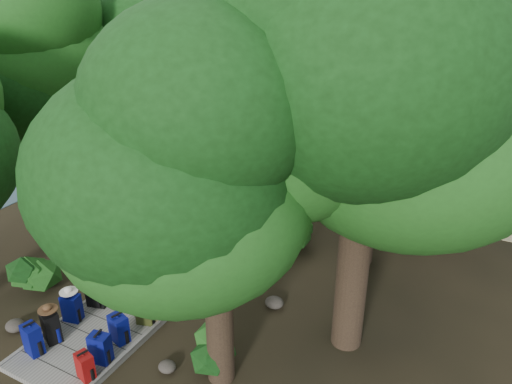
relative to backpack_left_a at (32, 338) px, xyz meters
The scene contains 49 objects.
ground 4.46m from the backpack_left_a, 81.57° to the left, with size 120.00×120.00×0.00m, color #2D2516.
sand_beach 20.41m from the backpack_left_a, 88.17° to the left, with size 40.00×22.00×0.02m, color beige.
water_bay 42.97m from the backpack_left_a, 136.85° to the left, with size 50.00×60.00×0.02m, color #26434E.
distant_hill 65.52m from the backpack_left_a, 126.91° to the left, with size 32.00×16.00×12.00m, color black.
boardwalk 5.45m from the backpack_left_a, 83.12° to the left, with size 2.00×12.00×0.12m, color gray.
backpack_left_a is the anchor object (origin of this frame).
backpack_left_b 0.44m from the backpack_left_a, 87.47° to the left, with size 0.41×0.29×0.76m, color black, non-canonical shape.
backpack_left_c 1.09m from the backpack_left_a, 94.43° to the left, with size 0.37×0.27×0.69m, color #03057A, non-canonical shape.
backpack_left_d 2.38m from the backpack_left_a, 90.12° to the left, with size 0.34×0.25×0.52m, color #03057A, non-canonical shape.
backpack_right_a 1.40m from the backpack_left_a, ahead, with size 0.34×0.24×0.60m, color #9C0E07, non-canonical shape.
backpack_right_b 1.42m from the backpack_left_a, 18.43° to the left, with size 0.38×0.27×0.69m, color #03057A, non-canonical shape.
backpack_right_c 1.65m from the backpack_left_a, 40.13° to the left, with size 0.39×0.28×0.67m, color #03057A, non-canonical shape.
backpack_right_d 2.23m from the backpack_left_a, 52.17° to the left, with size 0.36×0.26×0.56m, color #303815, non-canonical shape.
duffel_right_khaki 2.50m from the backpack_left_a, 56.85° to the left, with size 0.41×0.62×0.41m, color olive, non-canonical shape.
duffel_right_black 3.10m from the backpack_left_a, 63.01° to the left, with size 0.46×0.73×0.46m, color black, non-canonical shape.
suitcase_on_boardwalk 1.71m from the backpack_left_a, 89.20° to the left, with size 0.43×0.24×0.67m, color black, non-canonical shape.
lone_suitcase_on_sand 12.69m from the backpack_left_a, 84.88° to the left, with size 0.43×0.24×0.67m, color black, non-canonical shape.
hat_brown 0.64m from the backpack_left_a, 85.12° to the left, with size 0.39×0.39×0.12m, color #51351E, non-canonical shape.
hat_white 1.19m from the backpack_left_a, 96.48° to the left, with size 0.39×0.39×0.13m, color silver, non-canonical shape.
kayak 15.26m from the backpack_left_a, 99.25° to the left, with size 0.67×3.07×0.31m, color red.
sun_lounger 15.06m from the backpack_left_a, 74.04° to the left, with size 0.52×1.63×0.52m, color silver, non-canonical shape.
tree_right_a 4.92m from the backpack_left_a, 20.19° to the left, with size 4.35×4.35×7.26m, color black, non-canonical shape.
tree_right_b 7.44m from the backpack_left_a, 32.16° to the left, with size 4.97×4.97×8.88m, color black, non-canonical shape.
tree_right_c 8.85m from the backpack_left_a, 54.33° to the left, with size 4.95×4.95×8.57m, color black, non-canonical shape.
tree_right_d 11.74m from the backpack_left_a, 52.25° to the left, with size 6.42×6.42×11.78m, color black, non-canonical shape.
tree_right_e 13.37m from the backpack_left_a, 68.39° to the left, with size 5.42×5.42×9.76m, color black, non-canonical shape.
tree_left_b 6.79m from the backpack_left_a, 129.75° to the left, with size 4.62×4.62×8.31m, color black, non-canonical shape.
tree_left_c 8.22m from the backpack_left_a, 110.60° to the left, with size 4.08×4.08×7.10m, color black, non-canonical shape.
tree_back_a 19.61m from the backpack_left_a, 93.72° to the left, with size 4.80×4.80×8.31m, color black, non-canonical shape.
tree_back_b 21.51m from the backpack_left_a, 84.52° to the left, with size 5.58×5.58×9.97m, color black, non-canonical shape.
tree_back_c 21.66m from the backpack_left_a, 75.61° to the left, with size 5.45×5.45×9.80m, color black, non-canonical shape.
tree_back_d 20.03m from the backpack_left_a, 104.28° to the left, with size 4.65×4.65×7.75m, color black, non-canonical shape.
palm_right_a 11.74m from the backpack_left_a, 70.82° to the left, with size 4.65×4.65×7.92m, color #123D11, non-canonical shape.
palm_right_b 16.88m from the backpack_left_a, 70.58° to the left, with size 4.29×4.29×8.28m, color #123D11, non-canonical shape.
palm_right_c 17.44m from the backpack_left_a, 79.10° to the left, with size 4.71×4.71×7.49m, color #123D11, non-canonical shape.
palm_left_a 11.72m from the backpack_left_a, 111.20° to the left, with size 4.72×4.72×7.50m, color #123D11, non-canonical shape.
rock_left_a 1.16m from the backpack_left_a, 161.79° to the left, with size 0.42×0.38×0.23m, color #4C473F, non-canonical shape.
rock_left_b 2.98m from the backpack_left_a, 140.00° to the left, with size 0.38×0.34×0.21m, color #4C473F, non-canonical shape.
rock_left_c 5.23m from the backpack_left_a, 98.83° to the left, with size 0.46×0.42×0.26m, color #4C473F, non-canonical shape.
rock_left_d 7.71m from the backpack_left_a, 101.44° to the left, with size 0.34×0.31×0.19m, color #4C473F, non-canonical shape.
rock_right_a 2.74m from the backpack_left_a, 20.11° to the left, with size 0.36×0.32×0.20m, color #4C473F, non-canonical shape.
rock_right_b 5.09m from the backpack_left_a, 46.20° to the left, with size 0.44×0.39×0.24m, color #4C473F, non-canonical shape.
rock_right_c 5.85m from the backpack_left_a, 69.36° to the left, with size 0.31×0.27×0.17m, color #4C473F, non-canonical shape.
shrub_left_a 2.38m from the backpack_left_a, 140.99° to the left, with size 1.17×1.17×1.06m, color #1E5419, non-canonical shape.
shrub_left_b 5.30m from the backpack_left_a, 108.67° to the left, with size 0.91×0.91×0.82m, color #1E5419, non-canonical shape.
shrub_left_c 9.31m from the backpack_left_a, 101.56° to the left, with size 1.28×1.28×1.15m, color #1E5419, non-canonical shape.
shrub_right_a 3.54m from the backpack_left_a, 23.38° to the left, with size 0.92×0.92×0.83m, color #1E5419, non-canonical shape.
shrub_right_b 6.88m from the backpack_left_a, 64.56° to the left, with size 1.18×1.18×1.06m, color #1E5419, non-canonical shape.
shrub_right_c 9.76m from the backpack_left_a, 76.00° to the left, with size 0.96×0.96×0.86m, color #1E5419, non-canonical shape.
Camera 1 is at (6.83, -9.08, 7.23)m, focal length 35.00 mm.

